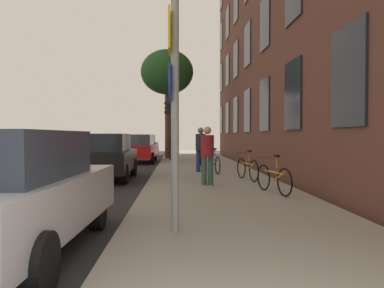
{
  "coord_description": "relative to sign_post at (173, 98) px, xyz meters",
  "views": [
    {
      "loc": [
        -0.08,
        -1.85,
        1.57
      ],
      "look_at": [
        0.39,
        9.52,
        1.31
      ],
      "focal_mm": 34.53,
      "sensor_mm": 36.0,
      "label": 1
    }
  ],
  "objects": [
    {
      "name": "pedestrian_0",
      "position": [
        0.95,
        5.22,
        -1.03
      ],
      "size": [
        0.54,
        0.54,
        1.71
      ],
      "color": "#33594C",
      "rests_on": "sidewalk"
    },
    {
      "name": "pedestrian_2",
      "position": [
        1.22,
        11.94,
        -1.09
      ],
      "size": [
        0.45,
        0.45,
        1.59
      ],
      "color": "maroon",
      "rests_on": "sidewalk"
    },
    {
      "name": "traffic_light",
      "position": [
        -0.43,
        16.46,
        0.43
      ],
      "size": [
        0.43,
        0.24,
        3.55
      ],
      "color": "black",
      "rests_on": "sidewalk"
    },
    {
      "name": "sign_post",
      "position": [
        0.0,
        0.0,
        0.0
      ],
      "size": [
        0.15,
        0.6,
        3.5
      ],
      "color": "gray",
      "rests_on": "sidewalk"
    },
    {
      "name": "bicycle_0",
      "position": [
        2.48,
        3.6,
        -1.62
      ],
      "size": [
        0.57,
        1.72,
        0.98
      ],
      "color": "black",
      "rests_on": "sidewalk"
    },
    {
      "name": "bicycle_2",
      "position": [
        1.49,
        8.71,
        -1.63
      ],
      "size": [
        0.47,
        1.71,
        0.97
      ],
      "color": "black",
      "rests_on": "sidewalk"
    },
    {
      "name": "pedestrian_1",
      "position": [
        1.0,
        9.18,
        -0.99
      ],
      "size": [
        0.56,
        0.56,
        1.77
      ],
      "color": "navy",
      "rests_on": "sidewalk"
    },
    {
      "name": "sidewalk",
      "position": [
        1.23,
        11.34,
        -2.06
      ],
      "size": [
        4.2,
        38.0,
        0.12
      ],
      "primitive_type": "cube",
      "color": "gray",
      "rests_on": "ground"
    },
    {
      "name": "car_3",
      "position": [
        -2.42,
        24.29,
        -1.28
      ],
      "size": [
        1.88,
        4.01,
        1.62
      ],
      "color": "black",
      "rests_on": "road_asphalt"
    },
    {
      "name": "car_2",
      "position": [
        -2.1,
        15.96,
        -1.28
      ],
      "size": [
        1.94,
        4.15,
        1.62
      ],
      "color": "red",
      "rests_on": "road_asphalt"
    },
    {
      "name": "car_0",
      "position": [
        -2.06,
        -0.71,
        -1.28
      ],
      "size": [
        1.9,
        4.09,
        1.62
      ],
      "color": "#B7B7BC",
      "rests_on": "road_asphalt"
    },
    {
      "name": "tree_near",
      "position": [
        -0.55,
        18.07,
        3.44
      ],
      "size": [
        3.33,
        3.33,
        6.9
      ],
      "color": "brown",
      "rests_on": "sidewalk"
    },
    {
      "name": "bicycle_1",
      "position": [
        2.34,
        6.33,
        -1.62
      ],
      "size": [
        0.52,
        1.67,
        0.98
      ],
      "color": "black",
      "rests_on": "sidewalk"
    },
    {
      "name": "road_asphalt",
      "position": [
        -4.37,
        11.34,
        -2.12
      ],
      "size": [
        7.0,
        38.0,
        0.01
      ],
      "primitive_type": "cube",
      "color": "#232326",
      "rests_on": "ground"
    },
    {
      "name": "ground_plane",
      "position": [
        -2.27,
        11.34,
        -2.12
      ],
      "size": [
        41.8,
        41.8,
        0.0
      ],
      "primitive_type": "plane",
      "color": "#332D28"
    },
    {
      "name": "car_1",
      "position": [
        -2.42,
        7.62,
        -1.28
      ],
      "size": [
        1.78,
        4.06,
        1.62
      ],
      "color": "black",
      "rests_on": "road_asphalt"
    }
  ]
}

